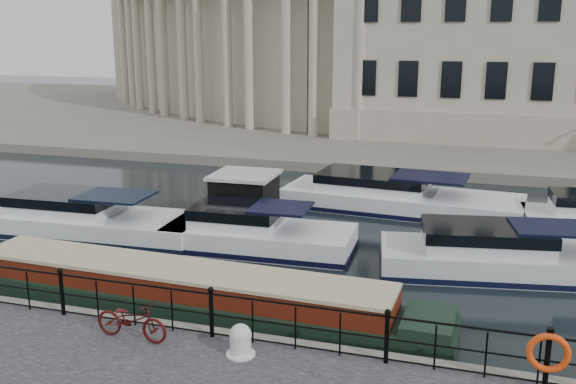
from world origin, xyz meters
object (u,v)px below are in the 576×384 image
at_px(bicycle, 131,320).
at_px(harbour_hut, 245,203).
at_px(mooring_bollard, 241,341).
at_px(narrowboat, 177,296).
at_px(life_ring_post, 548,354).

distance_m(bicycle, harbour_hut, 10.71).
relative_size(mooring_bollard, narrowboat, 0.05).
distance_m(bicycle, narrowboat, 3.02).
height_order(bicycle, life_ring_post, life_ring_post).
xyz_separation_m(bicycle, mooring_bollard, (2.63, 0.04, -0.14)).
bearing_deg(bicycle, mooring_bollard, -86.20).
bearing_deg(narrowboat, life_ring_post, -13.70).
height_order(life_ring_post, harbour_hut, harbour_hut).
xyz_separation_m(bicycle, harbour_hut, (-1.36, 10.62, -0.07)).
height_order(mooring_bollard, narrowboat, mooring_bollard).
relative_size(bicycle, narrowboat, 0.12).
bearing_deg(bicycle, life_ring_post, -84.49).
xyz_separation_m(bicycle, narrowboat, (-0.37, 2.92, -0.66)).
bearing_deg(harbour_hut, life_ring_post, -46.98).
bearing_deg(mooring_bollard, life_ring_post, 3.21).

